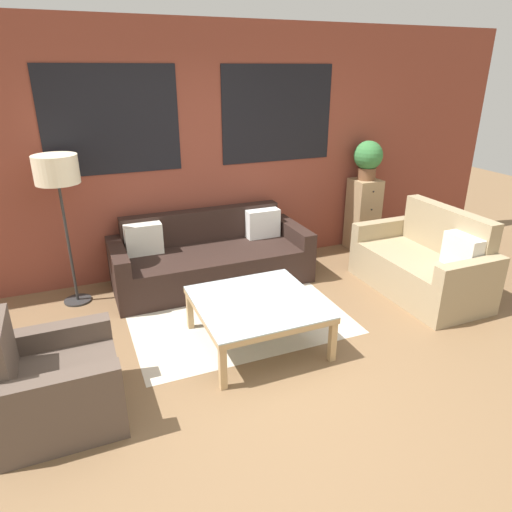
% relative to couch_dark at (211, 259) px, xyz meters
% --- Properties ---
extents(ground_plane, '(16.00, 16.00, 0.00)m').
position_rel_couch_dark_xyz_m(ground_plane, '(0.08, -1.95, -0.28)').
color(ground_plane, brown).
extents(wall_back_brick, '(8.40, 0.09, 2.80)m').
position_rel_couch_dark_xyz_m(wall_back_brick, '(0.08, 0.49, 1.13)').
color(wall_back_brick, brown).
rests_on(wall_back_brick, ground_plane).
extents(rug, '(2.08, 1.76, 0.00)m').
position_rel_couch_dark_xyz_m(rug, '(-0.01, -0.78, -0.27)').
color(rug, beige).
rests_on(rug, ground_plane).
extents(couch_dark, '(2.20, 0.88, 0.78)m').
position_rel_couch_dark_xyz_m(couch_dark, '(0.00, 0.00, 0.00)').
color(couch_dark, black).
rests_on(couch_dark, ground_plane).
extents(settee_vintage, '(0.80, 1.49, 0.92)m').
position_rel_couch_dark_xyz_m(settee_vintage, '(2.08, -1.13, 0.03)').
color(settee_vintage, tan).
rests_on(settee_vintage, ground_plane).
extents(armchair_corner, '(0.80, 0.79, 0.84)m').
position_rel_couch_dark_xyz_m(armchair_corner, '(-1.68, -1.75, 0.00)').
color(armchair_corner, brown).
rests_on(armchair_corner, ground_plane).
extents(coffee_table, '(1.05, 1.05, 0.43)m').
position_rel_couch_dark_xyz_m(coffee_table, '(-0.01, -1.40, 0.10)').
color(coffee_table, silver).
rests_on(coffee_table, ground_plane).
extents(floor_lamp, '(0.42, 0.42, 1.55)m').
position_rel_couch_dark_xyz_m(floor_lamp, '(-1.47, 0.07, 1.08)').
color(floor_lamp, '#2D2D2D').
rests_on(floor_lamp, ground_plane).
extents(drawer_cabinet, '(0.35, 0.37, 0.96)m').
position_rel_couch_dark_xyz_m(drawer_cabinet, '(2.21, 0.23, 0.20)').
color(drawer_cabinet, tan).
rests_on(drawer_cabinet, ground_plane).
extents(potted_plant, '(0.37, 0.37, 0.50)m').
position_rel_couch_dark_xyz_m(potted_plant, '(2.21, 0.23, 0.96)').
color(potted_plant, brown).
rests_on(potted_plant, drawer_cabinet).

